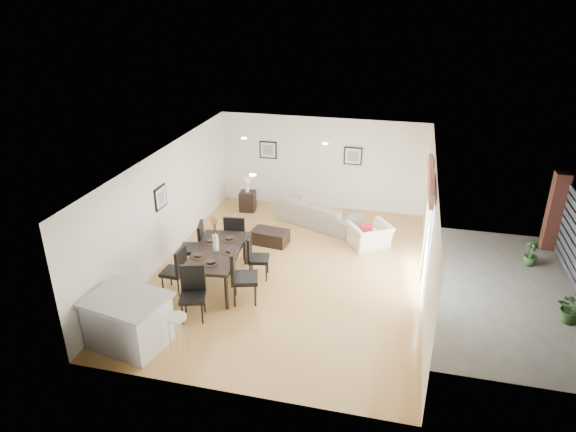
% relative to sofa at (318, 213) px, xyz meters
% --- Properties ---
extents(ground, '(8.00, 8.00, 0.00)m').
position_rel_sofa_xyz_m(ground, '(-0.15, -2.73, -0.34)').
color(ground, tan).
rests_on(ground, ground).
extents(wall_back, '(6.00, 0.04, 2.70)m').
position_rel_sofa_xyz_m(wall_back, '(-0.15, 1.27, 1.01)').
color(wall_back, white).
rests_on(wall_back, ground).
extents(wall_front, '(6.00, 0.04, 2.70)m').
position_rel_sofa_xyz_m(wall_front, '(-0.15, -6.73, 1.01)').
color(wall_front, white).
rests_on(wall_front, ground).
extents(wall_left, '(0.04, 8.00, 2.70)m').
position_rel_sofa_xyz_m(wall_left, '(-3.15, -2.73, 1.01)').
color(wall_left, white).
rests_on(wall_left, ground).
extents(wall_right, '(0.04, 8.00, 2.70)m').
position_rel_sofa_xyz_m(wall_right, '(2.85, -2.73, 1.01)').
color(wall_right, white).
rests_on(wall_right, ground).
extents(ceiling, '(6.00, 8.00, 0.02)m').
position_rel_sofa_xyz_m(ceiling, '(-0.15, -2.73, 2.36)').
color(ceiling, white).
rests_on(ceiling, wall_back).
extents(sofa, '(2.51, 1.76, 0.68)m').
position_rel_sofa_xyz_m(sofa, '(0.00, 0.00, 0.00)').
color(sofa, gray).
rests_on(sofa, ground).
extents(armchair, '(1.26, 1.22, 0.62)m').
position_rel_sofa_xyz_m(armchair, '(1.52, -1.03, -0.03)').
color(armchair, beige).
rests_on(armchair, ground).
extents(courtyard_plant_a, '(0.66, 0.60, 0.63)m').
position_rel_sofa_xyz_m(courtyard_plant_a, '(5.65, -3.32, -0.03)').
color(courtyard_plant_a, '#315725').
rests_on(courtyard_plant_a, ground).
extents(courtyard_plant_b, '(0.41, 0.41, 0.59)m').
position_rel_sofa_xyz_m(courtyard_plant_b, '(5.29, -1.08, -0.04)').
color(courtyard_plant_b, '#315725').
rests_on(courtyard_plant_b, ground).
extents(dining_table, '(1.21, 2.09, 0.83)m').
position_rel_sofa_xyz_m(dining_table, '(-1.57, -3.61, 0.41)').
color(dining_table, black).
rests_on(dining_table, ground).
extents(dining_chair_wnear, '(0.48, 0.48, 1.04)m').
position_rel_sofa_xyz_m(dining_chair_wnear, '(-2.28, -4.11, 0.24)').
color(dining_chair_wnear, black).
rests_on(dining_chair_wnear, ground).
extents(dining_chair_wfar, '(0.63, 0.63, 1.15)m').
position_rel_sofa_xyz_m(dining_chair_wfar, '(-2.27, -3.09, 0.30)').
color(dining_chair_wfar, black).
rests_on(dining_chair_wfar, ground).
extents(dining_chair_enear, '(0.67, 0.67, 1.20)m').
position_rel_sofa_xyz_m(dining_chair_enear, '(-0.87, -4.14, 0.33)').
color(dining_chair_enear, black).
rests_on(dining_chair_enear, ground).
extents(dining_chair_efar, '(0.54, 0.54, 1.03)m').
position_rel_sofa_xyz_m(dining_chair_efar, '(-0.86, -3.13, 0.23)').
color(dining_chair_efar, black).
rests_on(dining_chair_efar, ground).
extents(dining_chair_head, '(0.60, 0.60, 1.08)m').
position_rel_sofa_xyz_m(dining_chair_head, '(-1.59, -4.85, 0.26)').
color(dining_chair_head, black).
rests_on(dining_chair_head, ground).
extents(dining_chair_foot, '(0.56, 0.56, 1.12)m').
position_rel_sofa_xyz_m(dining_chair_foot, '(-1.56, -2.38, 0.28)').
color(dining_chair_foot, black).
rests_on(dining_chair_foot, ground).
extents(vase, '(0.95, 1.49, 0.78)m').
position_rel_sofa_xyz_m(vase, '(-1.57, -3.61, 0.79)').
color(vase, white).
rests_on(vase, dining_table).
extents(coffee_table, '(0.97, 0.66, 0.36)m').
position_rel_sofa_xyz_m(coffee_table, '(-0.97, -1.44, -0.16)').
color(coffee_table, black).
rests_on(coffee_table, ground).
extents(side_table, '(0.47, 0.47, 0.58)m').
position_rel_sofa_xyz_m(side_table, '(-2.18, 0.47, -0.05)').
color(side_table, black).
rests_on(side_table, ground).
extents(table_lamp, '(0.22, 0.22, 0.41)m').
position_rel_sofa_xyz_m(table_lamp, '(-2.18, 0.47, 0.51)').
color(table_lamp, white).
rests_on(table_lamp, side_table).
extents(cushion, '(0.30, 0.19, 0.29)m').
position_rel_sofa_xyz_m(cushion, '(1.43, -1.12, 0.16)').
color(cushion, maroon).
rests_on(cushion, armchair).
extents(kitchen_island, '(1.59, 1.33, 0.99)m').
position_rel_sofa_xyz_m(kitchen_island, '(-2.38, -5.96, 0.16)').
color(kitchen_island, silver).
rests_on(kitchen_island, ground).
extents(bar_stool, '(0.34, 0.34, 0.76)m').
position_rel_sofa_xyz_m(bar_stool, '(-1.41, -5.96, 0.31)').
color(bar_stool, silver).
rests_on(bar_stool, ground).
extents(framed_print_back_left, '(0.52, 0.04, 0.52)m').
position_rel_sofa_xyz_m(framed_print_back_left, '(-1.75, 1.24, 1.31)').
color(framed_print_back_left, black).
rests_on(framed_print_back_left, wall_back).
extents(framed_print_back_right, '(0.52, 0.04, 0.52)m').
position_rel_sofa_xyz_m(framed_print_back_right, '(0.75, 1.24, 1.31)').
color(framed_print_back_right, black).
rests_on(framed_print_back_right, wall_back).
extents(framed_print_left_wall, '(0.04, 0.52, 0.52)m').
position_rel_sofa_xyz_m(framed_print_left_wall, '(-3.12, -2.93, 1.31)').
color(framed_print_left_wall, black).
rests_on(framed_print_left_wall, wall_left).
extents(sliding_door, '(0.12, 2.70, 2.57)m').
position_rel_sofa_xyz_m(sliding_door, '(2.80, -2.43, 1.32)').
color(sliding_door, white).
rests_on(sliding_door, wall_right).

